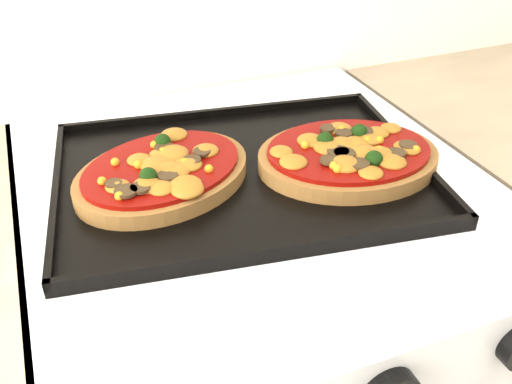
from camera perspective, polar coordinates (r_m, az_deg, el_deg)
name	(u,v)px	position (r m, az deg, el deg)	size (l,w,h in m)	color
control_panel	(370,382)	(0.59, 11.36, -18.17)	(0.60, 0.02, 0.09)	silver
baking_tray	(242,171)	(0.74, -1.45, 2.11)	(0.47, 0.35, 0.02)	black
pizza_left	(162,171)	(0.72, -9.34, 2.10)	(0.23, 0.18, 0.03)	brown
pizza_right	(348,154)	(0.76, 9.21, 3.74)	(0.24, 0.18, 0.04)	brown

